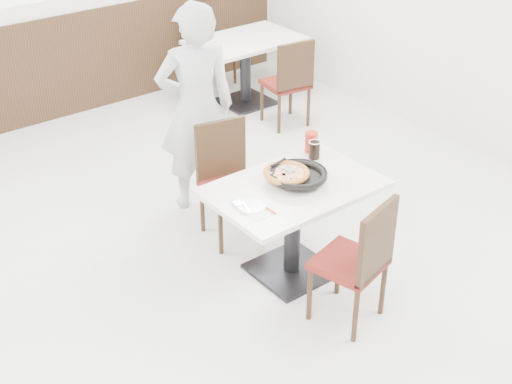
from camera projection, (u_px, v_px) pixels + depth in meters
floor at (249, 270)px, 5.40m from camera, size 7.00×7.00×0.00m
wainscot_back at (48, 71)px, 7.48m from camera, size 5.90×0.03×1.10m
main_table at (292, 230)px, 5.19m from camera, size 1.29×0.95×0.75m
chair_near at (349, 260)px, 4.70m from camera, size 0.51×0.51×0.95m
chair_far at (231, 185)px, 5.55m from camera, size 0.49×0.49×0.95m
trivet at (296, 181)px, 5.02m from camera, size 0.13×0.13×0.04m
pizza_pan at (298, 177)px, 5.01m from camera, size 0.40×0.40×0.01m
pizza at (286, 175)px, 5.01m from camera, size 0.33×0.33×0.02m
pizza_server at (289, 169)px, 5.01m from camera, size 0.07×0.09×0.00m
napkin at (259, 213)px, 4.68m from camera, size 0.14×0.14×0.00m
side_plate at (252, 206)px, 4.74m from camera, size 0.22×0.22×0.01m
fork at (246, 207)px, 4.72m from camera, size 0.06×0.14×0.00m
cola_glass at (314, 150)px, 5.32m from camera, size 0.09×0.09×0.13m
red_cup at (311, 142)px, 5.41m from camera, size 0.11×0.11×0.16m
diner_person at (196, 109)px, 5.80m from camera, size 0.76×0.64×1.78m
bg_table_right at (245, 71)px, 7.96m from camera, size 1.24×0.86×0.75m
bg_chair_right_near at (285, 81)px, 7.43m from camera, size 0.48×0.48×0.95m
bg_chair_right_far at (213, 47)px, 8.36m from camera, size 0.55×0.55×0.95m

